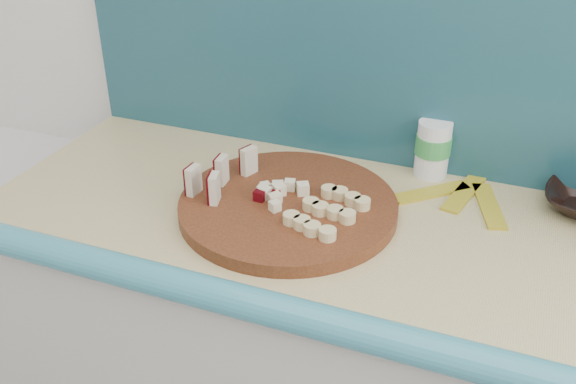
# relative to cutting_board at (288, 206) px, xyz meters

# --- Properties ---
(backsplash) EXTENTS (2.20, 0.02, 0.50)m
(backsplash) POSITION_rel_cutting_board_xyz_m (0.47, 0.30, 0.24)
(backsplash) COLOR teal
(backsplash) RESTS_ON kitchen_counter
(cutting_board) EXTENTS (0.54, 0.54, 0.03)m
(cutting_board) POSITION_rel_cutting_board_xyz_m (0.00, 0.00, 0.00)
(cutting_board) COLOR #411C0D
(cutting_board) RESTS_ON kitchen_counter
(apple_wedges) EXTENTS (0.10, 0.18, 0.06)m
(apple_wedges) POSITION_rel_cutting_board_xyz_m (-0.15, -0.00, 0.04)
(apple_wedges) COLOR beige
(apple_wedges) RESTS_ON cutting_board
(apple_chunks) EXTENTS (0.07, 0.07, 0.02)m
(apple_chunks) POSITION_rel_cutting_board_xyz_m (-0.03, 0.01, 0.03)
(apple_chunks) COLOR beige
(apple_chunks) RESTS_ON cutting_board
(banana_slices) EXTENTS (0.14, 0.18, 0.02)m
(banana_slices) POSITION_rel_cutting_board_xyz_m (0.09, -0.02, 0.02)
(banana_slices) COLOR #D6BD82
(banana_slices) RESTS_ON cutting_board
(canister) EXTENTS (0.08, 0.08, 0.13)m
(canister) POSITION_rel_cutting_board_xyz_m (0.24, 0.27, 0.05)
(canister) COLOR white
(canister) RESTS_ON kitchen_counter
(banana_peel) EXTENTS (0.25, 0.21, 0.01)m
(banana_peel) POSITION_rel_cutting_board_xyz_m (0.32, 0.19, -0.01)
(banana_peel) COLOR gold
(banana_peel) RESTS_ON kitchen_counter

